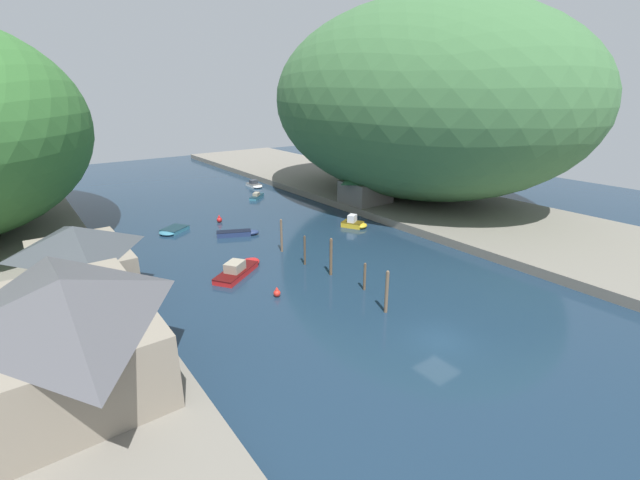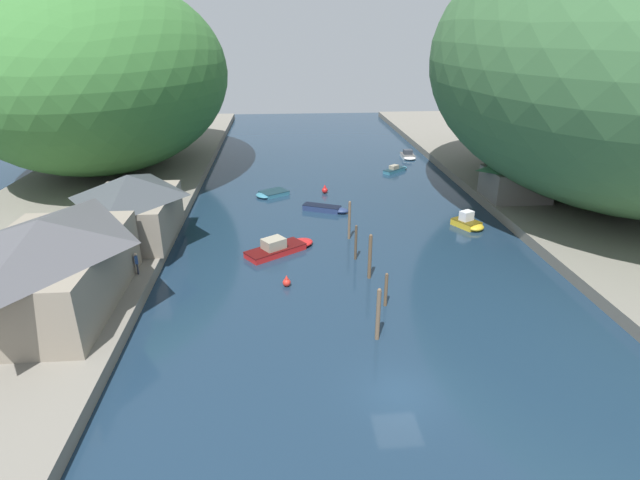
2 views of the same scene
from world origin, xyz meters
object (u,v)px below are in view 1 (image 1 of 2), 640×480
boat_far_upstream (258,196)px  boat_far_right_bank (239,233)px  boathouse_shed (79,259)px  boat_cabin_cruiser (239,269)px  right_bank_cottage (366,187)px  boat_red_skiff (172,231)px  channel_buoy_far (219,219)px  channel_buoy_near (277,293)px  boat_small_dinghy (255,185)px  boat_moored_right (355,223)px  person_by_boathouse (106,276)px  person_on_quay (134,309)px  waterfront_building (70,327)px

boat_far_upstream → boat_far_right_bank: (-10.77, -15.20, -0.01)m
boathouse_shed → boat_cabin_cruiser: boathouse_shed is taller
right_bank_cottage → boat_far_right_bank: right_bank_cottage is taller
boat_cabin_cruiser → boat_red_skiff: (-1.12, 15.86, -0.19)m
right_bank_cottage → boathouse_shed: bearing=-168.0°
right_bank_cottage → channel_buoy_far: 21.07m
boathouse_shed → channel_buoy_near: boathouse_shed is taller
boat_far_upstream → boat_far_right_bank: bearing=-76.1°
boat_small_dinghy → boat_moored_right: size_ratio=1.08×
boathouse_shed → channel_buoy_near: (13.05, -8.39, -3.50)m
boathouse_shed → channel_buoy_far: 23.14m
boathouse_shed → channel_buoy_far: bearing=38.6°
boat_red_skiff → boat_small_dinghy: bearing=-83.5°
right_bank_cottage → boat_cabin_cruiser: right_bank_cottage is taller
boat_moored_right → boat_red_skiff: bearing=-59.1°
boat_small_dinghy → boat_moored_right: bearing=90.1°
boat_far_upstream → person_by_boathouse: 35.38m
boathouse_shed → boat_far_right_bank: 19.62m
boat_small_dinghy → boat_cabin_cruiser: (-19.13, -32.63, 0.07)m
channel_buoy_near → channel_buoy_far: bearing=77.9°
right_bank_cottage → boat_far_right_bank: bearing=-179.6°
boat_far_upstream → channel_buoy_near: boat_far_upstream is taller
boat_moored_right → person_on_quay: size_ratio=2.12×
right_bank_cottage → person_on_quay: bearing=-156.8°
boat_small_dinghy → channel_buoy_far: (-13.92, -16.29, 0.06)m
boat_small_dinghy → channel_buoy_near: (-18.75, -38.94, 0.00)m
boat_moored_right → boat_red_skiff: boat_moored_right is taller
boat_far_upstream → channel_buoy_near: size_ratio=4.49×
person_on_quay → boat_moored_right: bearing=-88.3°
boat_small_dinghy → channel_buoy_far: 21.43m
boat_red_skiff → channel_buoy_near: (1.49, -22.17, 0.12)m
boat_cabin_cruiser → channel_buoy_far: 17.15m
waterfront_building → boat_red_skiff: size_ratio=3.20×
boat_small_dinghy → boat_far_upstream: 8.19m
waterfront_building → right_bank_cottage: (39.97, 19.66, -0.88)m
channel_buoy_far → boat_cabin_cruiser: bearing=-107.7°
waterfront_building → person_on_quay: bearing=45.8°
boat_red_skiff → boat_far_right_bank: boat_far_right_bank is taller
boat_red_skiff → boat_far_right_bank: (6.03, -5.86, 0.06)m
boat_far_upstream → boat_red_skiff: 19.23m
boat_far_upstream → boat_moored_right: 21.03m
boat_red_skiff → person_by_boathouse: person_by_boathouse is taller
boat_small_dinghy → boat_far_upstream: (-3.44, -7.43, -0.04)m
person_by_boathouse → boat_far_right_bank: bearing=-65.5°
channel_buoy_far → boathouse_shed: bearing=-141.4°
boat_far_right_bank → person_by_boathouse: person_by_boathouse is taller
channel_buoy_far → person_by_boathouse: bearing=-138.7°
person_on_quay → boat_far_upstream: bearing=-57.5°
channel_buoy_near → person_by_boathouse: size_ratio=0.54×
boat_far_right_bank → person_by_boathouse: bearing=-39.3°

